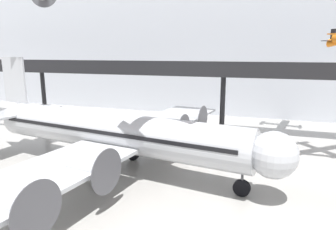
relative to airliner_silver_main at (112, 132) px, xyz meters
name	(u,v)px	position (x,y,z in m)	size (l,w,h in m)	color
hangar_back_wall	(235,28)	(7.43, 28.88, 11.03)	(140.00, 3.00, 29.12)	silver
mezzanine_walkway	(223,74)	(7.43, 16.68, 4.37)	(110.00, 3.20, 9.54)	black
airliner_silver_main	(112,132)	(0.00, 0.00, 0.00)	(32.06, 36.67, 10.18)	#B7BABF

